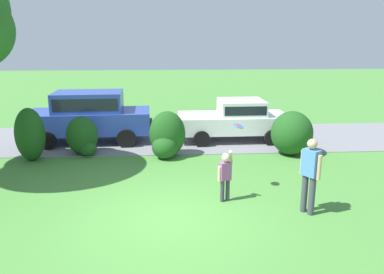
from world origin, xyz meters
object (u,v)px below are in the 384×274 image
object	(u,v)px
parked_sedan	(235,118)
child_thrower	(225,173)
frisbee	(238,126)
parked_suv	(89,114)
adult_onlooker	(310,172)

from	to	relation	value
parked_sedan	child_thrower	bearing A→B (deg)	-102.06
child_thrower	frisbee	bearing A→B (deg)	58.25
parked_sedan	parked_suv	xyz separation A→B (m)	(-5.55, -0.00, 0.23)
parked_sedan	frisbee	distance (m)	5.20
parked_sedan	adult_onlooker	bearing A→B (deg)	-85.15
adult_onlooker	parked_suv	bearing A→B (deg)	133.34
frisbee	adult_onlooker	size ratio (longest dim) A/B	0.16
parked_sedan	parked_suv	bearing A→B (deg)	-179.98
frisbee	child_thrower	bearing A→B (deg)	-121.75
parked_suv	adult_onlooker	bearing A→B (deg)	-46.66
parked_sedan	parked_suv	distance (m)	5.55
parked_suv	frisbee	xyz separation A→B (m)	(4.73, -5.06, 0.65)
parked_sedan	frisbee	world-z (taller)	frisbee
frisbee	adult_onlooker	xyz separation A→B (m)	(1.37, -1.40, -0.75)
parked_suv	child_thrower	xyz separation A→B (m)	(4.33, -5.70, -0.36)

